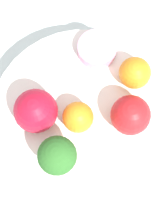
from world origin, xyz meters
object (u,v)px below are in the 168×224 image
(apple_red, at_px, (130,115))
(small_cup, at_px, (97,49))
(broccoli, at_px, (57,156))
(orange_front, at_px, (135,73))
(apple_green, at_px, (36,111))
(orange_back, at_px, (80,119))
(bowl, at_px, (84,119))

(apple_red, relative_size, small_cup, 0.95)
(broccoli, bearing_deg, orange_front, 87.89)
(apple_green, height_order, orange_back, apple_green)
(bowl, bearing_deg, apple_green, -137.70)
(bowl, bearing_deg, orange_front, 76.18)
(broccoli, distance_m, apple_green, 0.06)
(apple_red, relative_size, apple_green, 0.91)
(broccoli, relative_size, small_cup, 1.22)
(apple_red, height_order, orange_front, apple_red)
(apple_red, xyz_separation_m, orange_back, (-0.04, -0.04, -0.01))
(orange_front, bearing_deg, orange_back, -100.36)
(broccoli, xyz_separation_m, small_cup, (-0.05, 0.14, -0.03))
(bowl, height_order, broccoli, broccoli)
(bowl, xyz_separation_m, small_cup, (-0.04, 0.08, 0.03))
(orange_front, relative_size, orange_back, 1.06)
(apple_green, xyz_separation_m, orange_front, (0.06, 0.11, -0.01))
(apple_red, xyz_separation_m, orange_front, (-0.03, 0.05, -0.00))
(apple_green, bearing_deg, orange_front, 62.00)
(broccoli, xyz_separation_m, orange_back, (-0.01, 0.05, -0.02))
(broccoli, distance_m, small_cup, 0.15)
(apple_green, xyz_separation_m, orange_back, (0.04, 0.03, -0.01))
(apple_green, distance_m, orange_back, 0.05)
(orange_front, bearing_deg, apple_green, -118.00)
(broccoli, xyz_separation_m, orange_front, (0.01, 0.14, -0.02))
(bowl, relative_size, orange_front, 5.89)
(apple_red, bearing_deg, bowl, -148.89)
(orange_back, bearing_deg, apple_green, -149.12)
(small_cup, bearing_deg, apple_red, -28.56)
(apple_green, distance_m, small_cup, 0.12)
(bowl, xyz_separation_m, orange_back, (0.00, -0.01, 0.04))
(apple_red, height_order, apple_green, apple_green)
(apple_green, bearing_deg, apple_red, 36.78)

